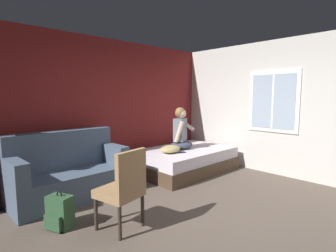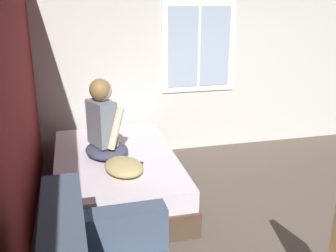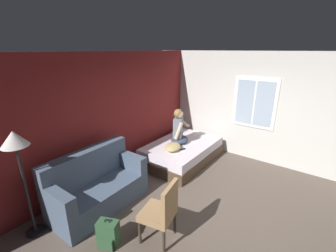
% 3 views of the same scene
% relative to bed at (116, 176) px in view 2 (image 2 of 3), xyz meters
% --- Properties ---
extents(ground_plane, '(40.00, 40.00, 0.00)m').
position_rel_bed_xyz_m(ground_plane, '(-1.34, -1.72, -0.24)').
color(ground_plane, brown).
extents(wall_side_with_window, '(0.19, 6.58, 2.70)m').
position_rel_bed_xyz_m(wall_side_with_window, '(1.26, -1.71, 1.12)').
color(wall_side_with_window, silver).
rests_on(wall_side_with_window, ground).
extents(bed, '(2.06, 1.35, 0.48)m').
position_rel_bed_xyz_m(bed, '(0.00, 0.00, 0.00)').
color(bed, '#4C3828').
rests_on(bed, ground).
extents(person_seated, '(0.65, 0.61, 0.88)m').
position_rel_bed_xyz_m(person_seated, '(-0.01, 0.10, 0.60)').
color(person_seated, '#383D51').
rests_on(person_seated, bed).
extents(throw_pillow, '(0.57, 0.49, 0.14)m').
position_rel_bed_xyz_m(throw_pillow, '(-0.46, -0.04, 0.31)').
color(throw_pillow, tan).
rests_on(throw_pillow, bed).
extents(cell_phone, '(0.16, 0.11, 0.01)m').
position_rel_bed_xyz_m(cell_phone, '(-0.31, -0.22, 0.25)').
color(cell_phone, black).
rests_on(cell_phone, bed).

